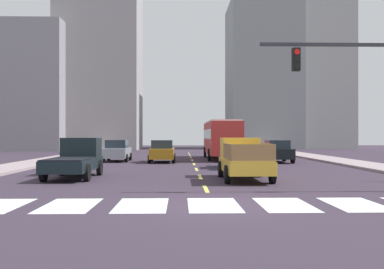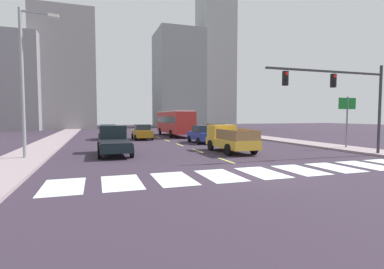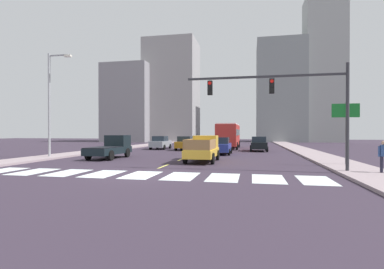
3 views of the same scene
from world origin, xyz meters
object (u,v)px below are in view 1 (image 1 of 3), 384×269
(sedan_far, at_px, (237,155))
(sedan_near_right, at_px, (162,151))
(city_bus, at_px, (221,137))
(pickup_stakebed, at_px, (243,159))
(sedan_near_left, at_px, (117,151))
(pickup_dark, at_px, (76,159))
(sedan_mid, at_px, (277,151))

(sedan_far, bearing_deg, sedan_near_right, 130.28)
(city_bus, height_order, sedan_far, city_bus)
(pickup_stakebed, xyz_separation_m, sedan_near_right, (-4.40, 13.35, -0.08))
(city_bus, xyz_separation_m, sedan_near_right, (-5.00, -4.53, -1.09))
(city_bus, bearing_deg, sedan_near_left, -158.20)
(city_bus, bearing_deg, pickup_dark, -115.88)
(sedan_mid, bearing_deg, city_bus, 126.32)
(pickup_dark, height_order, city_bus, city_bus)
(pickup_dark, bearing_deg, sedan_near_left, 92.01)
(pickup_dark, xyz_separation_m, sedan_near_right, (3.79, 12.20, -0.06))
(city_bus, distance_m, sedan_near_right, 6.84)
(pickup_dark, xyz_separation_m, city_bus, (8.80, 16.73, 1.03))
(pickup_stakebed, distance_m, sedan_near_right, 14.06)
(sedan_near_left, bearing_deg, pickup_stakebed, -64.04)
(sedan_near_right, height_order, sedan_mid, same)
(pickup_dark, bearing_deg, sedan_far, 37.04)
(pickup_stakebed, relative_size, sedan_near_right, 1.18)
(sedan_near_left, relative_size, sedan_near_right, 1.00)
(sedan_mid, bearing_deg, pickup_dark, -139.04)
(pickup_stakebed, relative_size, pickup_dark, 1.00)
(sedan_near_right, relative_size, sedan_mid, 1.00)
(pickup_dark, xyz_separation_m, sedan_far, (8.81, 6.07, -0.06))
(pickup_dark, distance_m, sedan_mid, 17.37)
(sedan_near_left, xyz_separation_m, sedan_mid, (12.54, -1.68, 0.00))
(city_bus, bearing_deg, sedan_far, -88.06)
(sedan_mid, relative_size, sedan_far, 1.00)
(city_bus, bearing_deg, pickup_stakebed, -90.07)
(pickup_dark, height_order, sedan_mid, pickup_dark)
(sedan_mid, distance_m, sedan_far, 6.98)
(city_bus, height_order, sedan_mid, city_bus)
(pickup_stakebed, distance_m, pickup_dark, 8.28)
(pickup_stakebed, xyz_separation_m, sedan_near_left, (-8.08, 14.73, -0.08))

